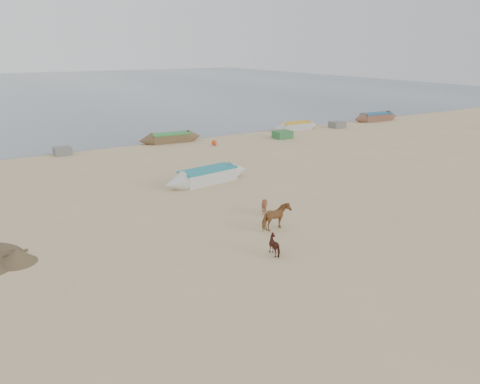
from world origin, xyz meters
The scene contains 8 objects.
ground centered at (0.00, 0.00, 0.00)m, with size 140.00×140.00×0.00m, color tan.
sea centered at (0.00, 82.00, 0.01)m, with size 160.00×160.00×0.00m, color slate.
cow_adult centered at (0.13, 1.19, 0.58)m, with size 0.63×1.37×1.16m, color brown.
calf_front centered at (0.80, 3.10, 0.43)m, with size 0.70×0.78×0.86m, color brown.
calf_right centered at (-1.34, -0.88, 0.38)m, with size 0.76×0.65×0.77m, color #4D2318.
near_canoe centered at (1.01, 9.28, 0.43)m, with size 5.88×1.24×0.86m, color beige, non-canonical shape.
waterline_canoes centered at (-3.19, 20.74, 0.42)m, with size 61.80×4.59×0.91m.
beach_clutter centered at (3.34, 19.33, 0.30)m, with size 44.85×4.38×0.64m.
Camera 1 is at (-11.17, -14.30, 7.72)m, focal length 35.00 mm.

